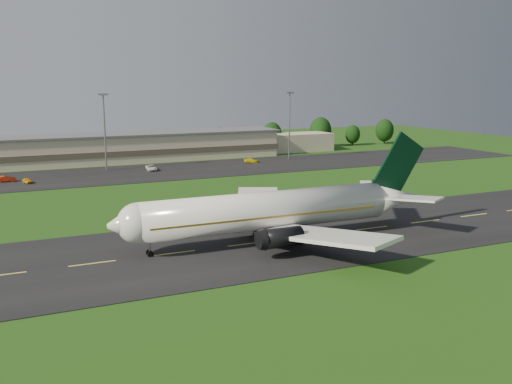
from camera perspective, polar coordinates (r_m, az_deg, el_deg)
name	(u,v)px	position (r m, az deg, el deg)	size (l,w,h in m)	color
ground	(174,254)	(79.95, -8.18, -6.14)	(360.00, 360.00, 0.00)	#1C4110
taxiway	(174,253)	(79.93, -8.19, -6.10)	(220.00, 30.00, 0.10)	black
apron	(92,176)	(148.85, -16.06, 1.54)	(260.00, 30.00, 0.10)	black
airliner	(272,211)	(83.97, 1.60, -1.90)	(51.25, 42.18, 15.57)	white
terminal	(101,149)	(172.98, -15.25, 4.16)	(145.00, 16.00, 8.40)	#C7B398
light_mast_centre	(104,123)	(156.05, -14.93, 6.71)	(2.40, 1.20, 20.35)	gray
light_mast_east	(289,117)	(173.91, 3.36, 7.46)	(2.40, 1.20, 20.35)	gray
tree_line	(183,139)	(187.93, -7.35, 5.31)	(195.95, 8.35, 10.79)	black
service_vehicle_a	(27,181)	(143.03, -21.90, 1.06)	(1.39, 3.45, 1.17)	orange
service_vehicle_b	(6,179)	(146.82, -23.69, 1.21)	(1.51, 4.34, 1.43)	maroon
service_vehicle_c	(151,168)	(154.30, -10.43, 2.40)	(2.44, 5.29, 1.47)	silver
service_vehicle_d	(251,161)	(166.54, -0.48, 3.16)	(1.73, 4.26, 1.24)	yellow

